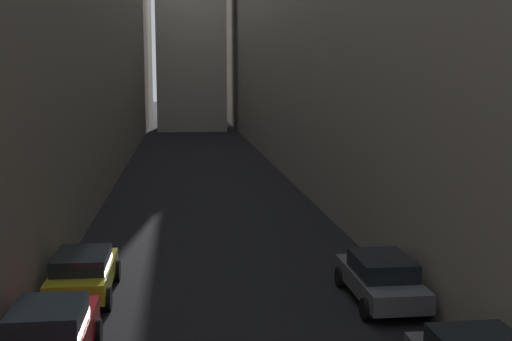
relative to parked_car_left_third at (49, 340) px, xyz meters
The scene contains 6 objects.
ground_plane 29.24m from the parked_car_left_third, 81.34° to the left, with size 264.00×264.00×0.00m, color black.
building_block_left 33.22m from the parked_car_left_third, 105.75° to the left, with size 15.23×108.00×18.66m, color #756B5B.
building_block_right 36.25m from the parked_car_left_third, 62.67° to the left, with size 12.14×108.00×21.99m, color gray.
parked_car_left_third is the anchor object (origin of this frame).
parked_car_left_far 5.19m from the parked_car_left_third, 90.00° to the left, with size 1.91×4.02×1.40m.
parked_car_right_far 9.54m from the parked_car_left_third, 22.66° to the left, with size 1.92×4.24×1.41m.
Camera 1 is at (-1.39, 5.02, 6.60)m, focal length 45.18 mm.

